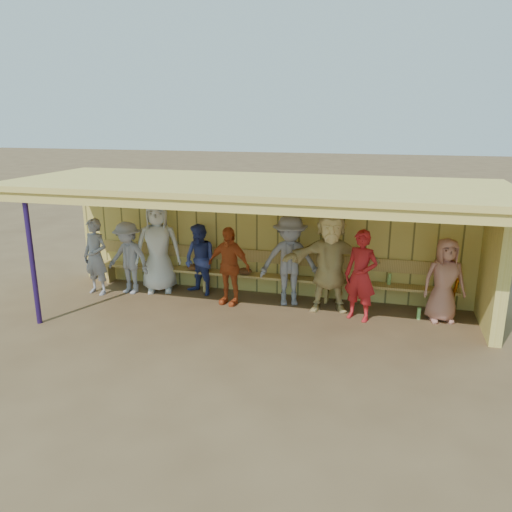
{
  "coord_description": "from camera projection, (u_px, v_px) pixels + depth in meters",
  "views": [
    {
      "loc": [
        2.37,
        -8.5,
        3.59
      ],
      "look_at": [
        0.0,
        0.35,
        1.05
      ],
      "focal_mm": 35.0,
      "sensor_mm": 36.0,
      "label": 1
    }
  ],
  "objects": [
    {
      "name": "bench",
      "position": [
        266.0,
        271.0,
        10.36
      ],
      "size": [
        7.6,
        0.34,
        0.93
      ],
      "color": "tan",
      "rests_on": "ground"
    },
    {
      "name": "player_extra",
      "position": [
        128.0,
        258.0,
        10.42
      ],
      "size": [
        1.08,
        0.73,
        1.53
      ],
      "primitive_type": "imported",
      "rotation": [
        0.0,
        0.0,
        -0.18
      ],
      "color": "gray",
      "rests_on": "ground"
    },
    {
      "name": "player_b",
      "position": [
        158.0,
        247.0,
        10.5
      ],
      "size": [
        1.11,
        0.93,
        1.95
      ],
      "primitive_type": "imported",
      "rotation": [
        0.0,
        0.0,
        0.38
      ],
      "color": "silver",
      "rests_on": "ground"
    },
    {
      "name": "ground",
      "position": [
        251.0,
        314.0,
        9.46
      ],
      "size": [
        90.0,
        90.0,
        0.0
      ],
      "primitive_type": "plane",
      "color": "brown",
      "rests_on": "ground"
    },
    {
      "name": "player_f",
      "position": [
        330.0,
        262.0,
        9.41
      ],
      "size": [
        1.88,
        0.87,
        1.95
      ],
      "primitive_type": "imported",
      "rotation": [
        0.0,
        0.0,
        0.17
      ],
      "color": "#E2C87F",
      "rests_on": "ground"
    },
    {
      "name": "player_d",
      "position": [
        229.0,
        266.0,
        9.81
      ],
      "size": [
        0.98,
        0.57,
        1.57
      ],
      "primitive_type": "imported",
      "rotation": [
        0.0,
        0.0,
        -0.22
      ],
      "color": "#C24C1F",
      "rests_on": "ground"
    },
    {
      "name": "dugout_equipment",
      "position": [
        236.0,
        272.0,
        10.4
      ],
      "size": [
        6.42,
        0.62,
        0.8
      ],
      "color": "orange",
      "rests_on": "ground"
    },
    {
      "name": "player_e",
      "position": [
        290.0,
        260.0,
        9.75
      ],
      "size": [
        1.3,
        0.97,
        1.8
      ],
      "primitive_type": "imported",
      "rotation": [
        0.0,
        0.0,
        0.28
      ],
      "color": "gray",
      "rests_on": "ground"
    },
    {
      "name": "dugout_structure",
      "position": [
        280.0,
        220.0,
        9.55
      ],
      "size": [
        8.8,
        3.2,
        2.5
      ],
      "color": "#D8C25C",
      "rests_on": "ground"
    },
    {
      "name": "player_a",
      "position": [
        96.0,
        257.0,
        10.37
      ],
      "size": [
        0.65,
        0.5,
        1.61
      ],
      "primitive_type": "imported",
      "rotation": [
        0.0,
        0.0,
        -0.2
      ],
      "color": "gray",
      "rests_on": "ground"
    },
    {
      "name": "player_h",
      "position": [
        444.0,
        280.0,
        8.97
      ],
      "size": [
        0.85,
        0.66,
        1.55
      ],
      "primitive_type": "imported",
      "rotation": [
        0.0,
        0.0,
        0.24
      ],
      "color": "#B57565",
      "rests_on": "ground"
    },
    {
      "name": "player_g",
      "position": [
        361.0,
        276.0,
        9.01
      ],
      "size": [
        0.72,
        0.59,
        1.68
      ],
      "primitive_type": "imported",
      "rotation": [
        0.0,
        0.0,
        -0.36
      ],
      "color": "#B21C1F",
      "rests_on": "ground"
    },
    {
      "name": "player_c",
      "position": [
        200.0,
        260.0,
        10.34
      ],
      "size": [
        0.9,
        0.82,
        1.49
      ],
      "primitive_type": "imported",
      "rotation": [
        0.0,
        0.0,
        -0.43
      ],
      "color": "navy",
      "rests_on": "ground"
    }
  ]
}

